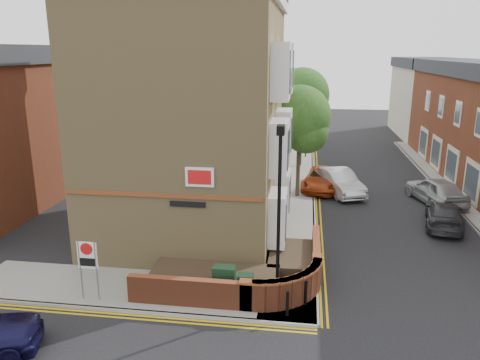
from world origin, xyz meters
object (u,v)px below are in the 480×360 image
at_px(lamppost, 279,216).
at_px(zone_sign, 88,260).
at_px(silver_car_near, 339,182).
at_px(utility_cabinet_large, 224,282).

relative_size(lamppost, zone_sign, 2.86).
height_order(zone_sign, silver_car_near, zone_sign).
bearing_deg(lamppost, silver_car_near, 77.98).
relative_size(lamppost, silver_car_near, 1.36).
xyz_separation_m(lamppost, utility_cabinet_large, (-1.90, 0.10, -2.62)).
bearing_deg(utility_cabinet_large, silver_car_near, 70.64).
distance_m(lamppost, utility_cabinet_large, 3.24).
xyz_separation_m(lamppost, zone_sign, (-6.60, -0.70, -1.70)).
bearing_deg(silver_car_near, zone_sign, -144.82).
xyz_separation_m(utility_cabinet_large, zone_sign, (-4.70, -0.80, 0.92)).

